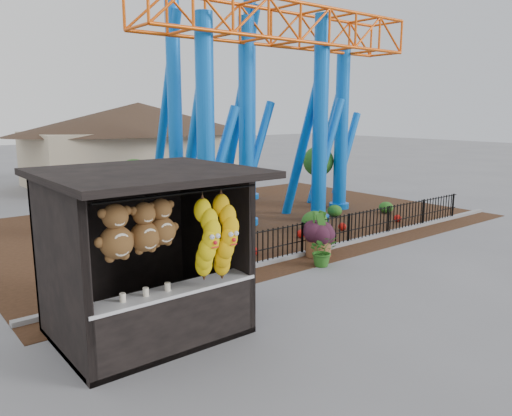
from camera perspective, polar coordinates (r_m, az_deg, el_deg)
ground at (r=10.69m, az=5.62°, el=-11.74°), size 120.00×120.00×0.00m
mulch_bed at (r=19.02m, az=-2.53°, el=-1.47°), size 18.00×12.00×0.02m
curb at (r=15.37m, az=8.55°, el=-4.43°), size 18.00×0.18×0.12m
prize_booth at (r=9.18m, az=-11.95°, el=-5.54°), size 3.50×3.40×3.12m
picket_fence at (r=15.91m, az=10.81°, el=-2.33°), size 12.20×0.06×1.00m
roller_coaster at (r=19.56m, az=-0.34°, el=17.84°), size 11.00×6.37×10.82m
terracotta_planter at (r=14.51m, az=7.14°, el=-4.37°), size 0.95×0.95×0.58m
planter_foliage at (r=14.36m, az=7.20°, el=-2.02°), size 0.70×0.70×0.64m
potted_plant at (r=13.60m, az=7.61°, el=-4.85°), size 0.96×0.90×0.85m
landscaping at (r=17.41m, az=4.39°, el=-1.63°), size 9.04×3.36×0.73m
pavilion at (r=29.97m, az=-13.20°, el=8.73°), size 15.00×15.00×4.80m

